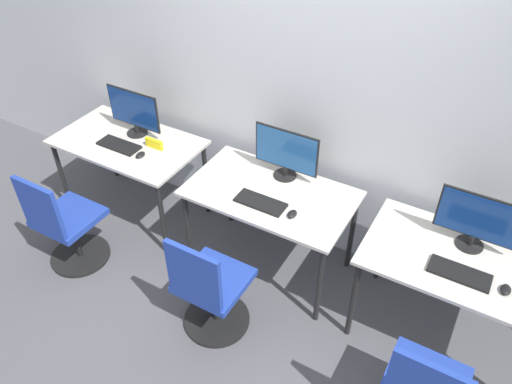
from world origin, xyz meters
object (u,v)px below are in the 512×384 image
at_px(monitor_right, 478,220).
at_px(keyboard_right, 459,273).
at_px(mouse_center, 292,214).
at_px(office_chair_left, 66,228).
at_px(keyboard_left, 119,145).
at_px(monitor_left, 134,111).
at_px(mouse_right, 506,290).
at_px(office_chair_center, 210,292).
at_px(monitor_center, 286,153).
at_px(mouse_left, 140,155).
at_px(keyboard_center, 261,202).

xyz_separation_m(monitor_right, keyboard_right, (0.00, -0.29, -0.20)).
bearing_deg(mouse_center, office_chair_left, -159.69).
distance_m(keyboard_left, office_chair_left, 0.78).
height_order(monitor_left, keyboard_left, monitor_left).
xyz_separation_m(keyboard_right, mouse_right, (0.26, -0.00, 0.01)).
distance_m(monitor_left, office_chair_center, 1.68).
bearing_deg(keyboard_right, monitor_left, 174.46).
xyz_separation_m(keyboard_left, mouse_center, (1.62, -0.06, 0.01)).
height_order(keyboard_left, monitor_center, monitor_center).
relative_size(keyboard_right, mouse_right, 4.06).
xyz_separation_m(monitor_center, mouse_right, (1.63, -0.36, -0.20)).
distance_m(mouse_left, mouse_right, 2.74).
relative_size(monitor_center, mouse_center, 5.63).
xyz_separation_m(monitor_left, office_chair_left, (-0.03, -0.90, -0.60)).
bearing_deg(monitor_center, mouse_right, -12.44).
xyz_separation_m(monitor_left, keyboard_left, (-0.00, -0.23, -0.20)).
xyz_separation_m(keyboard_left, mouse_left, (0.25, -0.03, 0.01)).
xyz_separation_m(monitor_left, mouse_center, (1.62, -0.29, -0.20)).
height_order(mouse_left, mouse_center, same).
relative_size(keyboard_left, monitor_right, 0.72).
distance_m(office_chair_center, mouse_right, 1.84).
xyz_separation_m(keyboard_left, office_chair_center, (1.30, -0.64, -0.39)).
bearing_deg(monitor_center, keyboard_left, -166.74).
distance_m(monitor_left, mouse_left, 0.41).
relative_size(monitor_left, mouse_center, 5.63).
distance_m(keyboard_left, monitor_right, 2.75).
xyz_separation_m(mouse_left, mouse_right, (2.74, -0.01, 0.00)).
distance_m(monitor_right, keyboard_right, 0.35).
bearing_deg(office_chair_left, monitor_right, 18.52).
relative_size(office_chair_left, keyboard_right, 2.48).
distance_m(mouse_center, monitor_right, 1.17).
bearing_deg(office_chair_center, keyboard_left, 153.72).
distance_m(office_chair_center, keyboard_right, 1.60).
xyz_separation_m(office_chair_left, mouse_center, (1.65, 0.61, 0.40)).
height_order(mouse_left, office_chair_left, office_chair_left).
bearing_deg(monitor_center, monitor_right, -2.84).
xyz_separation_m(mouse_center, mouse_right, (1.37, 0.02, 0.00)).
xyz_separation_m(office_chair_left, mouse_right, (3.03, 0.63, 0.40)).
height_order(mouse_left, office_chair_center, office_chair_center).
relative_size(mouse_center, mouse_right, 1.00).
height_order(keyboard_center, mouse_center, mouse_center).
bearing_deg(mouse_right, keyboard_left, 179.29).
bearing_deg(office_chair_center, mouse_right, 19.80).
bearing_deg(monitor_left, mouse_right, -5.09).
bearing_deg(monitor_left, keyboard_center, -11.81).
relative_size(keyboard_center, keyboard_right, 1.00).
height_order(keyboard_left, keyboard_right, same).
distance_m(keyboard_right, mouse_right, 0.26).
distance_m(monitor_left, monitor_center, 1.37).
bearing_deg(keyboard_left, mouse_center, -2.16).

